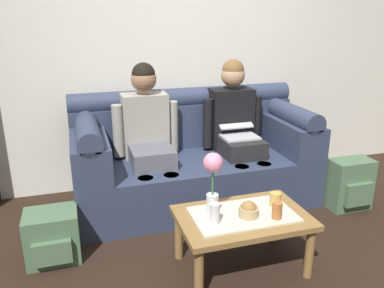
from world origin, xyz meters
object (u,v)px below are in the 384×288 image
Objects in this scene: snack_bowl at (249,210)px; backpack_left at (53,237)px; person_right at (236,125)px; cup_near_right at (275,199)px; coffee_table at (243,222)px; backpack_right at (350,185)px; person_left at (148,132)px; cup_near_left at (277,210)px; cup_far_center at (215,214)px; flower_vase at (213,175)px; couch at (193,159)px.

snack_bowl is 0.36× the size of backpack_left.
person_right is 13.99× the size of cup_near_right.
coffee_table is (-0.39, -1.06, -0.33)m from person_right.
cup_near_right is 1.09m from backpack_right.
coffee_table is (0.39, -1.07, -0.33)m from person_left.
person_left is 1.11m from backpack_left.
person_right is 11.55× the size of cup_near_left.
person_left is 1.16m from cup_far_center.
cup_near_right is at bearing 64.55° from cup_near_left.
person_right is 1.18m from coffee_table.
person_left is 1.02m from flower_vase.
flower_vase is at bearing 152.54° from cup_near_left.
cup_near_right is at bearing -3.52° from flower_vase.
flower_vase is 1.15× the size of backpack_left.
couch is 5.08× the size of flower_vase.
person_left reaches higher than backpack_left.
backpack_right is at bearing 1.00° from backpack_left.
coffee_table is 1.90× the size of backpack_right.
backpack_right is at bearing -19.48° from person_left.
person_left reaches higher than snack_bowl.
snack_bowl is at bearing 5.28° from cup_far_center.
backpack_left is (-1.35, 0.57, -0.27)m from cup_near_left.
flower_vase is 1.17m from backpack_left.
person_right is 1.15m from flower_vase.
coffee_table is at bearing 15.68° from cup_far_center.
person_left reaches higher than cup_near_right.
cup_near_left is 0.81× the size of cup_far_center.
couch reaches higher than cup_far_center.
couch reaches higher than coffee_table.
person_right reaches higher than coffee_table.
flower_vase is (0.21, -0.99, -0.01)m from person_left.
cup_far_center is at bearing -103.95° from flower_vase.
cup_far_center is (0.18, -1.13, -0.20)m from person_left.
person_right is at bearing 81.85° from cup_near_right.
cup_near_left is at bearing -64.27° from person_left.
coffee_table is 6.37× the size of cup_far_center.
cup_near_left is (0.17, -0.11, 0.12)m from coffee_table.
person_right reaches higher than flower_vase.
backpack_right is (1.40, 0.42, -0.44)m from flower_vase.
couch reaches higher than flower_vase.
cup_near_right is (0.23, 0.08, 0.00)m from snack_bowl.
coffee_table is 0.26m from cup_far_center.
couch is 1.05m from cup_near_right.
snack_bowl is at bearing -89.04° from couch.
backpack_right is at bearing -25.16° from couch.
coffee_table is 6.57× the size of snack_bowl.
cup_near_right is at bearing -98.15° from person_right.
couch is 1.07m from coffee_table.
backpack_left is (-1.18, -0.62, -0.20)m from couch.
cup_near_left is at bearing -115.45° from cup_near_right.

